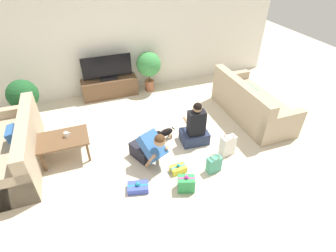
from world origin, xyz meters
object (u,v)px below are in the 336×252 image
tv (107,69)px  gift_box_b (138,187)px  sofa_left (13,151)px  sofa_right (251,104)px  gift_box_a (186,184)px  gift_bag_a (228,145)px  mug (66,134)px  gift_bag_b (214,164)px  potted_plant_corner_left (23,96)px  dog (164,133)px  tv_console (110,87)px  gift_box_c (178,169)px  person_kneeling (149,148)px  coffee_table (63,140)px  person_sitting (195,129)px  potted_plant_back_right (149,66)px

tv → gift_box_b: size_ratio=3.17×
sofa_left → tv: 2.81m
sofa_right → tv: size_ratio=1.74×
gift_box_a → gift_bag_a: gift_bag_a is taller
gift_box_b → tv: bearing=87.9°
mug → gift_bag_b: bearing=-28.7°
potted_plant_corner_left → dog: potted_plant_corner_left is taller
tv_console → gift_box_b: (-0.12, -3.24, -0.18)m
sofa_left → tv_console: (1.99, 1.94, -0.07)m
tv → potted_plant_corner_left: (-1.85, -0.56, -0.09)m
tv → mug: size_ratio=9.89×
mug → tv: bearing=61.9°
dog → gift_box_c: bearing=-17.8°
sofa_right → tv_console: (-2.79, 2.00, -0.07)m
sofa_left → sofa_right: same height
potted_plant_corner_left → person_kneeling: potted_plant_corner_left is taller
tv → gift_bag_b: tv is taller
tv_console → gift_bag_a: bearing=-60.5°
potted_plant_corner_left → gift_bag_b: size_ratio=3.01×
coffee_table → tv: 2.37m
sofa_left → person_sitting: bearing=81.3°
coffee_table → gift_box_a: (1.77, -1.46, -0.26)m
sofa_right → person_sitting: size_ratio=2.24×
coffee_table → gift_box_b: 1.62m
tv → person_kneeling: bearing=-84.8°
person_sitting → dog: 0.62m
coffee_table → gift_box_a: size_ratio=2.76×
coffee_table → gift_box_c: (1.80, -1.04, -0.33)m
person_sitting → gift_box_c: size_ratio=3.30×
gift_box_c → gift_bag_a: size_ratio=0.67×
gift_box_c → gift_bag_b: 0.62m
tv_console → person_sitting: (1.24, -2.44, 0.09)m
dog → gift_bag_b: size_ratio=1.40×
gift_bag_b → mug: (-2.30, 1.26, 0.33)m
coffee_table → mug: mug is taller
gift_bag_a → sofa_left: bearing=164.5°
tv → dog: bearing=-72.2°
gift_box_a → gift_box_b: bearing=161.0°
sofa_left → gift_box_b: bearing=55.2°
potted_plant_back_right → potted_plant_corner_left: (-2.87, -0.51, -0.05)m
mug → potted_plant_back_right: bearing=43.0°
tv → sofa_right: bearing=-35.7°
sofa_left → tv: tv is taller
tv_console → mug: mug is taller
potted_plant_back_right → person_kneeling: 2.77m
gift_box_b → sofa_right: bearing=23.1°
person_kneeling → gift_box_b: bearing=-148.1°
coffee_table → person_sitting: (2.40, -0.40, -0.07)m
person_sitting → gift_bag_a: (0.43, -0.52, -0.12)m
gift_bag_b → sofa_right: bearing=39.1°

